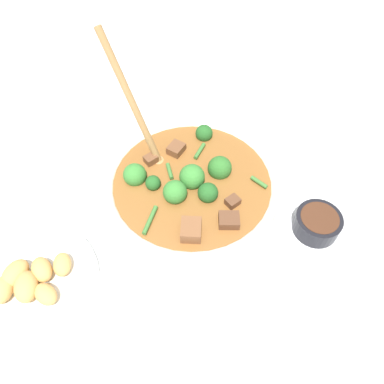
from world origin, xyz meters
TOP-DOWN VIEW (x-y plane):
  - ground_plane at (0.00, 0.00)m, footprint 4.00×4.00m
  - stew_bowl at (-0.00, -0.00)m, footprint 0.30×0.31m
  - condiment_bowl at (-0.01, 0.23)m, footprint 0.08×0.08m
  - empty_plate at (-0.26, -0.16)m, footprint 0.21×0.21m
  - food_plate at (0.20, -0.24)m, footprint 0.25×0.25m

SIDE VIEW (x-z plane):
  - ground_plane at x=0.00m, z-range 0.00..0.00m
  - empty_plate at x=-0.26m, z-range 0.00..0.02m
  - food_plate at x=0.20m, z-range -0.01..0.03m
  - condiment_bowl at x=-0.01m, z-range 0.00..0.04m
  - stew_bowl at x=0.00m, z-range -0.10..0.21m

